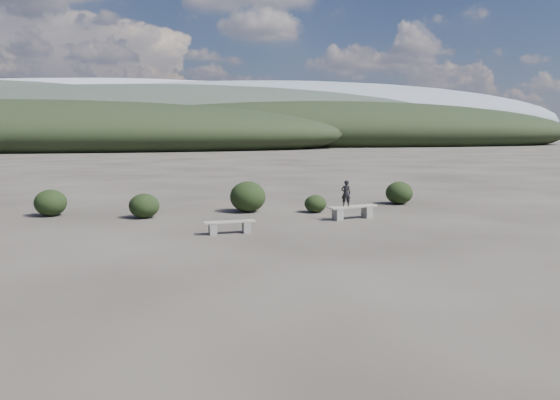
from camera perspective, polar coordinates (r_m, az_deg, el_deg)
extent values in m
plane|color=#2F2A25|center=(13.79, 4.18, -6.29)|extent=(1200.00, 1200.00, 0.00)
cube|color=gray|center=(17.18, -7.05, -3.03)|extent=(0.26, 0.34, 0.36)
cube|color=gray|center=(17.40, -3.54, -2.86)|extent=(0.26, 0.34, 0.36)
cube|color=gray|center=(17.25, -5.29, -2.28)|extent=(1.65, 0.50, 0.05)
cube|color=gray|center=(19.91, 6.04, -1.51)|extent=(0.36, 0.44, 0.43)
cube|color=gray|center=(20.64, 9.08, -1.25)|extent=(0.36, 0.44, 0.43)
cube|color=gray|center=(20.23, 7.60, -0.69)|extent=(1.99, 0.91, 0.05)
imported|color=black|center=(20.00, 6.90, 0.69)|extent=(0.38, 0.28, 0.96)
ellipsoid|color=black|center=(20.93, -14.01, -0.59)|extent=(1.12, 1.12, 0.92)
ellipsoid|color=black|center=(21.86, -3.39, 0.35)|extent=(1.44, 1.44, 1.23)
ellipsoid|color=black|center=(21.75, 3.72, -0.39)|extent=(0.88, 0.88, 0.70)
ellipsoid|color=black|center=(24.78, 12.35, 0.73)|extent=(1.20, 1.20, 1.00)
ellipsoid|color=black|center=(22.57, -22.85, -0.27)|extent=(1.20, 1.20, 1.01)
ellipsoid|color=black|center=(105.09, -23.46, 6.30)|extent=(110.00, 40.00, 12.00)
ellipsoid|color=black|center=(128.84, 5.91, 7.10)|extent=(120.00, 44.00, 14.00)
ellipsoid|color=#2C362C|center=(172.96, -10.48, 7.77)|extent=(190.00, 64.00, 24.00)
ellipsoid|color=gray|center=(321.53, 1.66, 8.36)|extent=(340.00, 110.00, 44.00)
ellipsoid|color=#979DAB|center=(413.85, -15.41, 8.21)|extent=(460.00, 140.00, 56.00)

